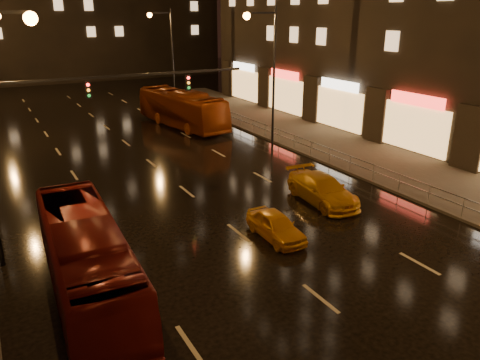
% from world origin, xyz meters
% --- Properties ---
extents(ground, '(140.00, 140.00, 0.00)m').
position_xyz_m(ground, '(0.00, 20.00, 0.00)').
color(ground, black).
rests_on(ground, ground).
extents(sidewalk_right, '(7.00, 70.00, 0.15)m').
position_xyz_m(sidewalk_right, '(13.50, 15.00, 0.07)').
color(sidewalk_right, '#38332D').
rests_on(sidewalk_right, ground).
extents(traffic_signal, '(15.31, 0.32, 6.20)m').
position_xyz_m(traffic_signal, '(-5.06, 20.00, 4.74)').
color(traffic_signal, black).
rests_on(traffic_signal, ground).
extents(railing_right, '(0.05, 56.00, 1.00)m').
position_xyz_m(railing_right, '(10.20, 18.00, 0.90)').
color(railing_right, '#99999E').
rests_on(railing_right, sidewalk_right).
extents(bus_red, '(2.83, 10.20, 2.81)m').
position_xyz_m(bus_red, '(-7.00, 8.32, 1.41)').
color(bus_red, '#61100D').
rests_on(bus_red, ground).
extents(bus_curb, '(4.17, 11.60, 3.16)m').
position_xyz_m(bus_curb, '(6.00, 31.12, 1.58)').
color(bus_curb, '#963A0F').
rests_on(bus_curb, ground).
extents(taxi_near, '(1.47, 3.52, 1.19)m').
position_xyz_m(taxi_near, '(1.21, 8.74, 0.59)').
color(taxi_near, orange).
rests_on(taxi_near, ground).
extents(taxi_far, '(2.36, 5.04, 1.42)m').
position_xyz_m(taxi_far, '(5.67, 11.08, 0.71)').
color(taxi_far, orange).
rests_on(taxi_far, ground).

